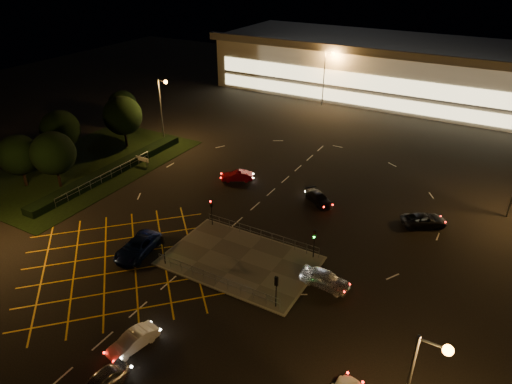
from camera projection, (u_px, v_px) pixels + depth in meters
The scene contains 23 objects.
ground at pixel (234, 245), 46.85m from camera, with size 180.00×180.00×0.00m, color black.
pedestrian_island at pixel (240, 261), 44.43m from camera, with size 14.00×9.00×0.12m, color #4C4944.
grass_verge at pixel (86, 166), 63.59m from camera, with size 18.00×30.00×0.08m, color black.
hedge at pixel (112, 170), 61.19m from camera, with size 2.00×26.00×1.00m, color black.
supermarket at pixel (397, 68), 91.67m from camera, with size 72.00×26.50×10.50m.
streetlight_nw at pixel (163, 102), 67.72m from camera, with size 1.78×0.56×10.03m.
streetlight_far_left at pixel (326, 71), 84.56m from camera, with size 1.78×0.56×10.03m.
signal_sw at pixel (163, 244), 42.88m from camera, with size 0.28×0.30×3.15m.
signal_se at pixel (276, 285), 37.67m from camera, with size 0.28×0.30×3.15m.
signal_nw at pixel (211, 207), 48.99m from camera, with size 0.28×0.30×3.15m.
signal_ne at pixel (315, 238), 43.77m from camera, with size 0.28×0.30×3.15m.
tree_a at pixel (18, 155), 56.29m from camera, with size 5.04×5.04×6.86m.
tree_b at pixel (60, 130), 63.13m from camera, with size 5.40×5.40×7.35m.
tree_c at pixel (123, 116), 67.36m from camera, with size 5.76×5.76×7.84m.
tree_d at pixel (123, 105), 74.99m from camera, with size 4.68×4.68×6.37m.
tree_e at pixel (53, 153), 55.94m from camera, with size 5.40×5.40×7.35m.
car_near_silver at pixel (101, 382), 31.38m from camera, with size 1.59×3.96×1.35m, color #A3A5AA.
car_queue_white at pixel (133, 341), 34.62m from camera, with size 1.41×4.05×1.34m, color silver.
car_left_blue at pixel (138, 247), 45.20m from camera, with size 2.61×5.67×1.57m, color #0B1643.
car_far_dkgrey at pixel (319, 198), 54.21m from camera, with size 1.77×4.36×1.26m, color black.
car_right_silver at pixel (325, 279), 40.88m from camera, with size 1.86×4.62×1.57m, color silver.
car_circ_red at pixel (237, 176), 59.41m from camera, with size 1.41×4.03×1.33m, color maroon.
car_east_grey at pixel (424, 220), 49.80m from camera, with size 2.27×4.92×1.37m, color black.
Camera 1 is at (21.08, -32.41, 27.13)m, focal length 32.00 mm.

